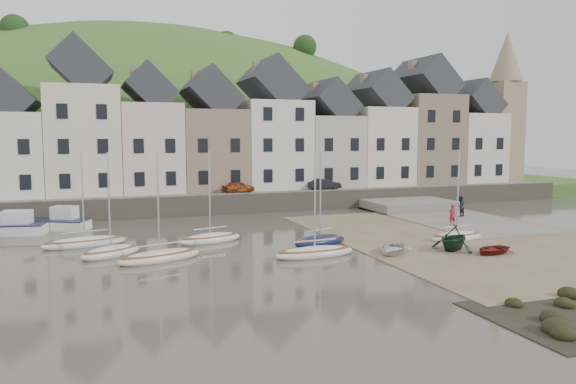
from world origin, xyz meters
name	(u,v)px	position (x,y,z in m)	size (l,w,h in m)	color
ground	(320,249)	(0.00, 0.00, 0.00)	(160.00, 160.00, 0.00)	#464037
quay_land	(214,189)	(0.00, 32.00, 0.75)	(90.00, 30.00, 1.50)	#386026
quay_street	(238,192)	(0.00, 20.50, 1.55)	(70.00, 7.00, 0.10)	slate
seawall	(248,203)	(0.00, 17.00, 0.90)	(70.00, 1.20, 1.80)	slate
beach	(467,238)	(11.00, 0.00, 0.03)	(18.00, 26.00, 0.06)	brown
slipway	(446,218)	(15.00, 8.00, 0.06)	(8.00, 18.00, 0.12)	slate
hillside	(150,287)	(-5.00, 60.00, -17.99)	(134.40, 84.00, 84.00)	#386026
townhouse_terrace	(246,132)	(1.76, 24.00, 7.32)	(61.05, 8.00, 13.93)	silver
church_spire	(505,102)	(34.55, 24.00, 11.06)	(4.00, 4.00, 18.00)	#997F60
sailboat_0	(84,242)	(-13.84, 5.94, 0.26)	(5.49, 2.63, 6.32)	silver
sailboat_1	(111,252)	(-12.34, 2.37, 0.27)	(4.05, 3.28, 6.32)	silver
sailboat_2	(159,256)	(-9.78, 0.20, 0.26)	(5.19, 2.97, 6.32)	beige
sailboat_3	(210,238)	(-5.98, 4.57, 0.26)	(4.69, 2.65, 6.32)	silver
sailboat_4	(315,252)	(-1.09, -1.75, 0.26)	(5.11, 1.84, 6.32)	silver
sailboat_5	(320,240)	(0.61, 1.48, 0.27)	(4.23, 2.55, 6.32)	#131A3B
sailboat_6	(457,236)	(9.85, -0.34, 0.27)	(4.24, 1.89, 6.32)	silver
motorboat_0	(8,227)	(-19.03, 12.10, 0.58)	(5.68, 2.72, 1.70)	silver
motorboat_2	(57,222)	(-15.83, 13.32, 0.58)	(5.22, 3.72, 1.70)	silver
rowboat_white	(392,248)	(3.50, -2.69, 0.36)	(2.07, 2.89, 0.60)	silver
rowboat_green	(453,238)	(7.47, -3.20, 0.84)	(2.56, 2.96, 1.56)	black
rowboat_red	(492,249)	(9.03, -4.80, 0.33)	(1.84, 2.57, 0.53)	maroon
person_red	(452,215)	(12.95, 4.43, 0.93)	(0.59, 0.39, 1.62)	maroon
person_dark	(460,206)	(16.39, 8.03, 1.00)	(0.85, 0.67, 1.76)	black
car_left	(238,187)	(-0.21, 19.50, 2.15)	(1.30, 3.22, 1.10)	#8A3A14
car_right	(325,184)	(8.72, 19.50, 2.15)	(1.16, 3.32, 1.09)	black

